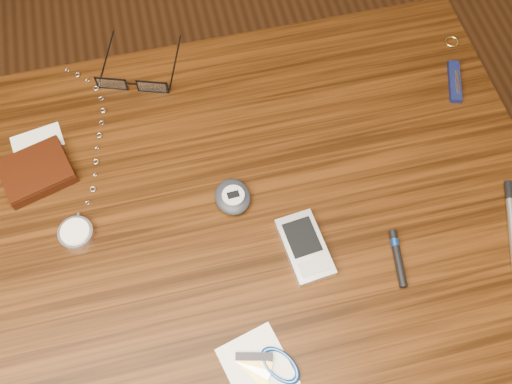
{
  "coord_description": "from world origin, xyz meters",
  "views": [
    {
      "loc": [
        -0.02,
        -0.34,
        1.51
      ],
      "look_at": [
        0.07,
        0.04,
        0.76
      ],
      "focal_mm": 40.0,
      "sensor_mm": 36.0,
      "label": 1
    }
  ],
  "objects_px": {
    "wallet_and_card": "(36,171)",
    "eyeglasses": "(133,82)",
    "pda_phone": "(305,247)",
    "notepad_keys": "(269,365)",
    "silver_pen": "(511,217)",
    "desk": "(218,252)",
    "pocket_watch": "(77,226)",
    "pedometer": "(233,197)",
    "pocket_knife": "(455,82)"
  },
  "relations": [
    {
      "from": "pedometer",
      "to": "silver_pen",
      "type": "xyz_separation_m",
      "value": [
        0.39,
        -0.12,
        -0.01
      ]
    },
    {
      "from": "eyeglasses",
      "to": "pocket_knife",
      "type": "xyz_separation_m",
      "value": [
        0.52,
        -0.11,
        -0.01
      ]
    },
    {
      "from": "pda_phone",
      "to": "silver_pen",
      "type": "relative_size",
      "value": 0.81
    },
    {
      "from": "pocket_watch",
      "to": "pda_phone",
      "type": "xyz_separation_m",
      "value": [
        0.31,
        -0.11,
        0.0
      ]
    },
    {
      "from": "wallet_and_card",
      "to": "pda_phone",
      "type": "xyz_separation_m",
      "value": [
        0.36,
        -0.21,
        -0.0
      ]
    },
    {
      "from": "notepad_keys",
      "to": "silver_pen",
      "type": "bearing_deg",
      "value": 17.32
    },
    {
      "from": "wallet_and_card",
      "to": "notepad_keys",
      "type": "xyz_separation_m",
      "value": [
        0.27,
        -0.35,
        -0.01
      ]
    },
    {
      "from": "pedometer",
      "to": "pocket_watch",
      "type": "bearing_deg",
      "value": 178.34
    },
    {
      "from": "desk",
      "to": "pocket_knife",
      "type": "distance_m",
      "value": 0.48
    },
    {
      "from": "pocket_watch",
      "to": "silver_pen",
      "type": "relative_size",
      "value": 2.48
    },
    {
      "from": "desk",
      "to": "pocket_knife",
      "type": "relative_size",
      "value": 12.17
    },
    {
      "from": "desk",
      "to": "notepad_keys",
      "type": "distance_m",
      "value": 0.24
    },
    {
      "from": "notepad_keys",
      "to": "silver_pen",
      "type": "xyz_separation_m",
      "value": [
        0.39,
        0.12,
        0.0
      ]
    },
    {
      "from": "wallet_and_card",
      "to": "eyeglasses",
      "type": "relative_size",
      "value": 0.93
    },
    {
      "from": "pedometer",
      "to": "silver_pen",
      "type": "relative_size",
      "value": 0.47
    },
    {
      "from": "wallet_and_card",
      "to": "eyeglasses",
      "type": "height_order",
      "value": "eyeglasses"
    },
    {
      "from": "desk",
      "to": "pocket_watch",
      "type": "height_order",
      "value": "pocket_watch"
    },
    {
      "from": "pocket_watch",
      "to": "desk",
      "type": "bearing_deg",
      "value": -12.35
    },
    {
      "from": "pda_phone",
      "to": "pocket_knife",
      "type": "height_order",
      "value": "pda_phone"
    },
    {
      "from": "notepad_keys",
      "to": "pocket_knife",
      "type": "relative_size",
      "value": 1.37
    },
    {
      "from": "wallet_and_card",
      "to": "eyeglasses",
      "type": "xyz_separation_m",
      "value": [
        0.16,
        0.13,
        0.0
      ]
    },
    {
      "from": "eyeglasses",
      "to": "silver_pen",
      "type": "distance_m",
      "value": 0.62
    },
    {
      "from": "notepad_keys",
      "to": "pocket_knife",
      "type": "bearing_deg",
      "value": 42.4
    },
    {
      "from": "eyeglasses",
      "to": "pocket_knife",
      "type": "bearing_deg",
      "value": -12.5
    },
    {
      "from": "eyeglasses",
      "to": "desk",
      "type": "bearing_deg",
      "value": -74.02
    },
    {
      "from": "pda_phone",
      "to": "silver_pen",
      "type": "xyz_separation_m",
      "value": [
        0.31,
        -0.02,
        -0.0
      ]
    },
    {
      "from": "wallet_and_card",
      "to": "pocket_watch",
      "type": "distance_m",
      "value": 0.12
    },
    {
      "from": "pocket_watch",
      "to": "pedometer",
      "type": "relative_size",
      "value": 5.28
    },
    {
      "from": "desk",
      "to": "pocket_knife",
      "type": "height_order",
      "value": "pocket_knife"
    },
    {
      "from": "pda_phone",
      "to": "pedometer",
      "type": "distance_m",
      "value": 0.13
    },
    {
      "from": "desk",
      "to": "notepad_keys",
      "type": "bearing_deg",
      "value": -81.84
    },
    {
      "from": "notepad_keys",
      "to": "pocket_knife",
      "type": "distance_m",
      "value": 0.55
    },
    {
      "from": "eyeglasses",
      "to": "notepad_keys",
      "type": "bearing_deg",
      "value": -77.33
    },
    {
      "from": "pda_phone",
      "to": "wallet_and_card",
      "type": "bearing_deg",
      "value": 149.96
    },
    {
      "from": "pocket_watch",
      "to": "eyeglasses",
      "type": "bearing_deg",
      "value": 64.23
    },
    {
      "from": "pocket_knife",
      "to": "eyeglasses",
      "type": "bearing_deg",
      "value": 167.5
    },
    {
      "from": "desk",
      "to": "pedometer",
      "type": "bearing_deg",
      "value": 44.84
    },
    {
      "from": "desk",
      "to": "silver_pen",
      "type": "bearing_deg",
      "value": -11.55
    },
    {
      "from": "wallet_and_card",
      "to": "eyeglasses",
      "type": "bearing_deg",
      "value": 38.77
    },
    {
      "from": "pda_phone",
      "to": "eyeglasses",
      "type": "bearing_deg",
      "value": 120.13
    },
    {
      "from": "pocket_knife",
      "to": "silver_pen",
      "type": "distance_m",
      "value": 0.25
    },
    {
      "from": "pocket_knife",
      "to": "silver_pen",
      "type": "relative_size",
      "value": 0.61
    },
    {
      "from": "silver_pen",
      "to": "desk",
      "type": "bearing_deg",
      "value": 168.45
    },
    {
      "from": "wallet_and_card",
      "to": "pocket_knife",
      "type": "height_order",
      "value": "wallet_and_card"
    },
    {
      "from": "pedometer",
      "to": "pocket_knife",
      "type": "bearing_deg",
      "value": 17.55
    },
    {
      "from": "pda_phone",
      "to": "notepad_keys",
      "type": "relative_size",
      "value": 0.96
    },
    {
      "from": "desk",
      "to": "pocket_knife",
      "type": "xyz_separation_m",
      "value": [
        0.44,
        0.16,
        0.11
      ]
    },
    {
      "from": "desk",
      "to": "eyeglasses",
      "type": "height_order",
      "value": "eyeglasses"
    },
    {
      "from": "eyeglasses",
      "to": "pda_phone",
      "type": "relative_size",
      "value": 1.44
    },
    {
      "from": "pocket_watch",
      "to": "pedometer",
      "type": "height_order",
      "value": "pedometer"
    }
  ]
}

